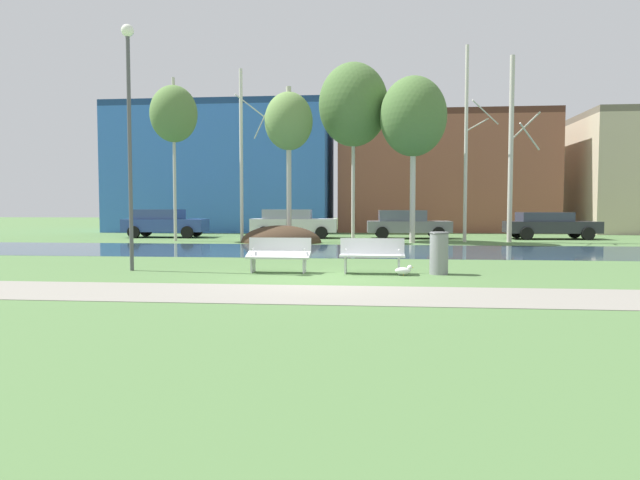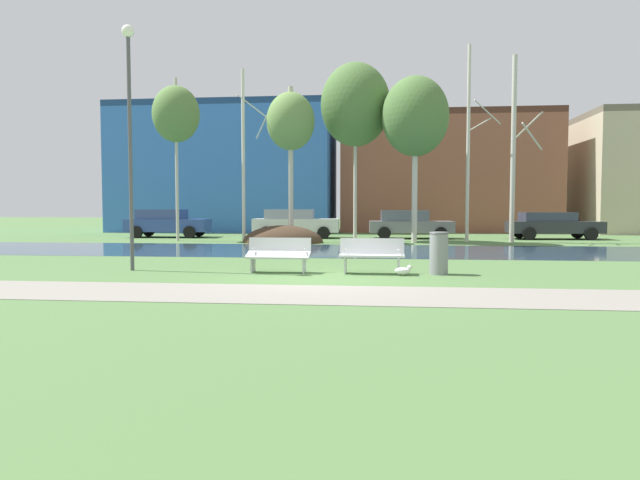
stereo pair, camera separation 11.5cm
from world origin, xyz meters
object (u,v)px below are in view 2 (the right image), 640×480
at_px(seagull, 403,270).
at_px(parked_sedan_second_white, 295,223).
at_px(bench_left, 279,254).
at_px(parked_van_nearest_blue, 167,223).
at_px(parked_wagon_fourth_dark, 552,225).
at_px(parked_hatch_third_grey, 409,224).
at_px(bench_right, 372,255).
at_px(trash_bin, 439,252).
at_px(streetlamp, 129,111).

xyz_separation_m(seagull, parked_sedan_second_white, (-5.12, 16.19, 0.66)).
xyz_separation_m(bench_left, parked_sedan_second_white, (-2.01, 15.80, 0.32)).
bearing_deg(parked_van_nearest_blue, parked_wagon_fourth_dark, 1.08).
bearing_deg(parked_hatch_third_grey, parked_sedan_second_white, -178.71).
bearing_deg(parked_van_nearest_blue, bench_right, -54.18).
xyz_separation_m(trash_bin, parked_sedan_second_white, (-5.99, 15.79, 0.26)).
distance_m(trash_bin, parked_wagon_fourth_dark, 17.60).
xyz_separation_m(parked_sedan_second_white, parked_hatch_third_grey, (5.96, 0.13, -0.02)).
bearing_deg(seagull, parked_hatch_third_grey, 87.05).
bearing_deg(bench_left, parked_wagon_fourth_dark, 55.21).
bearing_deg(parked_van_nearest_blue, streetlamp, -71.94).
height_order(seagull, parked_wagon_fourth_dark, parked_wagon_fourth_dark).
bearing_deg(parked_sedan_second_white, streetlamp, -96.76).
bearing_deg(bench_left, bench_right, 0.00).
xyz_separation_m(bench_right, streetlamp, (-6.22, 0.05, 3.63)).
bearing_deg(seagull, trash_bin, 24.84).
bearing_deg(trash_bin, parked_wagon_fourth_dark, 65.89).
bearing_deg(bench_right, parked_van_nearest_blue, 125.82).
xyz_separation_m(trash_bin, parked_wagon_fourth_dark, (7.19, 16.06, 0.20)).
bearing_deg(trash_bin, seagull, -155.16).
distance_m(parked_van_nearest_blue, parked_sedan_second_white, 6.97).
distance_m(bench_left, bench_right, 2.35).
xyz_separation_m(bench_right, trash_bin, (1.63, 0.01, 0.07)).
relative_size(bench_right, seagull, 3.53).
bearing_deg(parked_van_nearest_blue, parked_hatch_third_grey, 1.08).
bearing_deg(parked_sedan_second_white, trash_bin, -69.23).
bearing_deg(bench_left, parked_hatch_third_grey, 76.07).
relative_size(seagull, parked_wagon_fourth_dark, 0.10).
xyz_separation_m(bench_right, parked_sedan_second_white, (-4.36, 15.80, 0.32)).
height_order(trash_bin, seagull, trash_bin).
xyz_separation_m(bench_left, trash_bin, (3.98, 0.01, 0.07)).
xyz_separation_m(parked_sedan_second_white, parked_wagon_fourth_dark, (13.18, 0.27, -0.06)).
height_order(parked_hatch_third_grey, parked_wagon_fourth_dark, parked_hatch_third_grey).
xyz_separation_m(bench_right, seagull, (0.76, -0.39, -0.34)).
bearing_deg(seagull, bench_right, 152.80).
relative_size(bench_left, streetlamp, 0.25).
distance_m(parked_sedan_second_white, parked_hatch_third_grey, 5.96).
distance_m(bench_right, parked_van_nearest_blue, 19.35).
distance_m(bench_left, parked_sedan_second_white, 15.93).
distance_m(trash_bin, parked_sedan_second_white, 16.89).
xyz_separation_m(parked_hatch_third_grey, parked_wagon_fourth_dark, (7.21, 0.14, -0.04)).
bearing_deg(bench_right, seagull, -27.20).
distance_m(trash_bin, seagull, 1.04).
height_order(seagull, parked_sedan_second_white, parked_sedan_second_white).
bearing_deg(streetlamp, trash_bin, -0.29).
bearing_deg(bench_right, streetlamp, 179.56).
relative_size(trash_bin, streetlamp, 0.17).
bearing_deg(bench_left, seagull, -7.20).
relative_size(bench_left, parked_van_nearest_blue, 0.36).
distance_m(streetlamp, parked_wagon_fourth_dark, 22.23).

